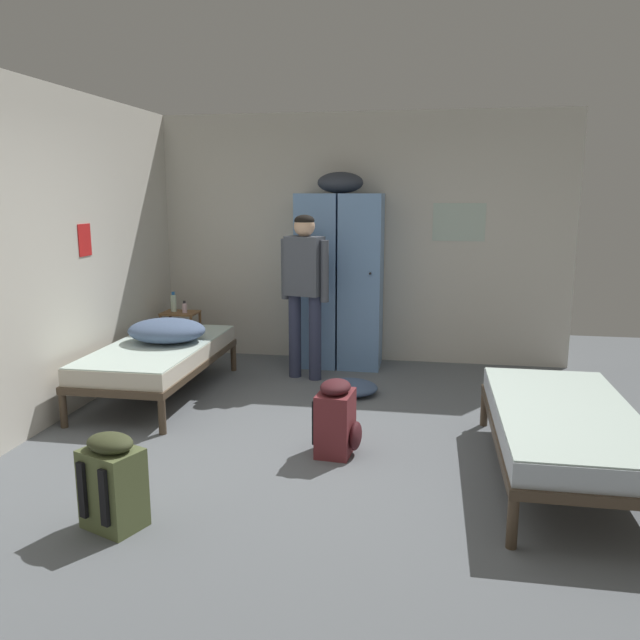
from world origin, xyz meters
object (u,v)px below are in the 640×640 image
object	(u,v)px
lotion_bottle	(185,308)
locker_bank	(340,277)
water_bottle	(174,303)
clothes_pile_denim	(349,387)
bed_left_rear	(159,355)
bed_right	(564,424)
person_traveler	(305,281)
shelf_unit	(181,332)
bedding_heap	(167,330)
backpack_olive	(114,483)
backpack_maroon	(337,419)

from	to	relation	value
lotion_bottle	locker_bank	bearing A→B (deg)	8.13
water_bottle	clothes_pile_denim	xyz separation A→B (m)	(2.07, -0.84, -0.60)
locker_bank	bed_left_rear	distance (m)	2.10
bed_right	person_traveler	xyz separation A→B (m)	(-2.11, 2.00, 0.61)
bed_left_rear	bed_right	bearing A→B (deg)	-20.04
shelf_unit	clothes_pile_denim	bearing A→B (deg)	-22.53
bed_left_rear	bed_right	world-z (taller)	same
locker_bank	clothes_pile_denim	size ratio (longest dim) A/B	3.89
locker_bank	bedding_heap	size ratio (longest dim) A/B	2.86
bed_right	water_bottle	xyz separation A→B (m)	(-3.66, 2.39, 0.29)
locker_bank	bedding_heap	distance (m)	1.95
backpack_olive	bedding_heap	bearing A→B (deg)	106.13
locker_bank	backpack_maroon	xyz separation A→B (m)	(0.32, -2.41, -0.71)
locker_bank	person_traveler	bearing A→B (deg)	-115.68
clothes_pile_denim	bed_left_rear	bearing A→B (deg)	-169.36
bed_right	person_traveler	size ratio (longest dim) A/B	1.15
person_traveler	clothes_pile_denim	xyz separation A→B (m)	(0.51, -0.46, -0.93)
bed_left_rear	bed_right	size ratio (longest dim) A/B	1.00
locker_bank	bedding_heap	xyz separation A→B (m)	(-1.45, -1.25, -0.37)
bed_left_rear	locker_bank	bearing A→B (deg)	42.08
bed_right	bedding_heap	bearing A→B (deg)	158.24
bed_left_rear	backpack_olive	distance (m)	2.40
bed_left_rear	water_bottle	distance (m)	1.25
backpack_olive	lotion_bottle	bearing A→B (deg)	105.08
shelf_unit	bedding_heap	distance (m)	1.12
shelf_unit	clothes_pile_denim	world-z (taller)	shelf_unit
shelf_unit	clothes_pile_denim	size ratio (longest dim) A/B	1.07
shelf_unit	bedding_heap	size ratio (longest dim) A/B	0.79
water_bottle	clothes_pile_denim	bearing A→B (deg)	-22.22
shelf_unit	backpack_maroon	world-z (taller)	shelf_unit
water_bottle	backpack_maroon	distance (m)	3.12
shelf_unit	lotion_bottle	distance (m)	0.29
locker_bank	backpack_olive	distance (m)	3.77
person_traveler	bedding_heap	bearing A→B (deg)	-149.72
water_bottle	lotion_bottle	xyz separation A→B (m)	(0.15, -0.06, -0.04)
backpack_olive	clothes_pile_denim	distance (m)	2.80
backpack_maroon	bedding_heap	bearing A→B (deg)	146.88
bed_right	bedding_heap	world-z (taller)	bedding_heap
lotion_bottle	backpack_olive	world-z (taller)	lotion_bottle
backpack_olive	water_bottle	bearing A→B (deg)	107.13
bed_left_rear	clothes_pile_denim	xyz separation A→B (m)	(1.74, 0.33, -0.32)
bed_left_rear	bedding_heap	bearing A→B (deg)	64.51
person_traveler	bed_right	bearing A→B (deg)	-43.43
locker_bank	bed_right	xyz separation A→B (m)	(1.84, -2.57, -0.59)
locker_bank	backpack_olive	bearing A→B (deg)	-101.85
backpack_olive	backpack_maroon	bearing A→B (deg)	48.35
person_traveler	water_bottle	size ratio (longest dim) A/B	7.55
shelf_unit	bedding_heap	world-z (taller)	bedding_heap
bedding_heap	lotion_bottle	distance (m)	1.04
person_traveler	backpack_maroon	size ratio (longest dim) A/B	3.00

